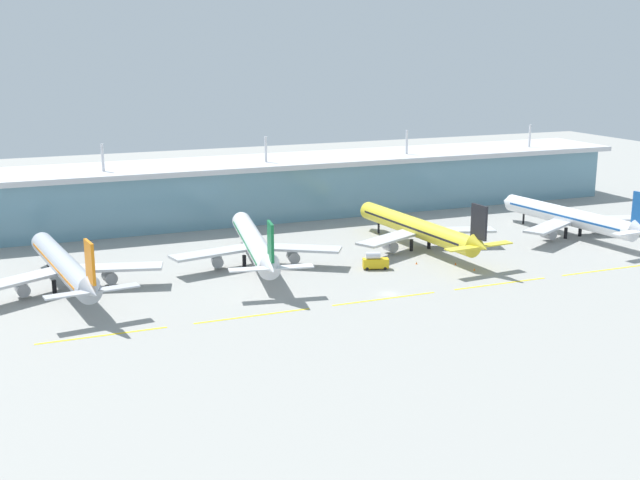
# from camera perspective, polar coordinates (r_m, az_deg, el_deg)

# --- Properties ---
(ground_plane) EXTENTS (600.00, 600.00, 0.00)m
(ground_plane) POSITION_cam_1_polar(r_m,az_deg,el_deg) (204.71, 4.90, -3.80)
(ground_plane) COLOR gray
(terminal_building) EXTENTS (288.00, 34.00, 29.74)m
(terminal_building) POSITION_cam_1_polar(r_m,az_deg,el_deg) (293.69, -4.15, 3.68)
(terminal_building) COLOR #6693A8
(terminal_building) RESTS_ON ground
(airliner_nearest) EXTENTS (48.44, 65.30, 18.90)m
(airliner_nearest) POSITION_cam_1_polar(r_m,az_deg,el_deg) (214.86, -17.56, -1.77)
(airliner_nearest) COLOR #ADB2BC
(airliner_nearest) RESTS_ON ground
(airliner_near_middle) EXTENTS (48.07, 68.30, 18.90)m
(airliner_near_middle) POSITION_cam_1_polar(r_m,az_deg,el_deg) (228.64, -4.63, -0.25)
(airliner_near_middle) COLOR silver
(airliner_near_middle) RESTS_ON ground
(airliner_far_middle) EXTENTS (48.65, 68.35, 18.90)m
(airliner_far_middle) POSITION_cam_1_polar(r_m,az_deg,el_deg) (248.73, 6.92, 0.83)
(airliner_far_middle) COLOR yellow
(airliner_far_middle) RESTS_ON ground
(airliner_farthest) EXTENTS (48.49, 64.08, 18.90)m
(airliner_farthest) POSITION_cam_1_polar(r_m,az_deg,el_deg) (275.12, 17.25, 1.55)
(airliner_farthest) COLOR white
(airliner_farthest) RESTS_ON ground
(taxiway_stripe_west) EXTENTS (28.00, 0.70, 0.04)m
(taxiway_stripe_west) POSITION_cam_1_polar(r_m,az_deg,el_deg) (181.70, -15.08, -6.52)
(taxiway_stripe_west) COLOR yellow
(taxiway_stripe_west) RESTS_ON ground
(taxiway_stripe_mid_west) EXTENTS (28.00, 0.70, 0.04)m
(taxiway_stripe_mid_west) POSITION_cam_1_polar(r_m,az_deg,el_deg) (188.34, -4.74, -5.36)
(taxiway_stripe_mid_west) COLOR yellow
(taxiway_stripe_mid_west) RESTS_ON ground
(taxiway_stripe_centre) EXTENTS (28.00, 0.70, 0.04)m
(taxiway_stripe_centre) POSITION_cam_1_polar(r_m,az_deg,el_deg) (200.61, 4.57, -4.15)
(taxiway_stripe_centre) COLOR yellow
(taxiway_stripe_centre) RESTS_ON ground
(taxiway_stripe_mid_east) EXTENTS (28.00, 0.70, 0.04)m
(taxiway_stripe_mid_east) POSITION_cam_1_polar(r_m,az_deg,el_deg) (217.55, 12.60, -3.03)
(taxiway_stripe_mid_east) COLOR yellow
(taxiway_stripe_mid_east) RESTS_ON ground
(taxiway_stripe_east) EXTENTS (28.00, 0.70, 0.04)m
(taxiway_stripe_east) POSITION_cam_1_polar(r_m,az_deg,el_deg) (238.16, 19.34, -2.03)
(taxiway_stripe_east) COLOR yellow
(taxiway_stripe_east) RESTS_ON ground
(fuel_truck) EXTENTS (7.65, 4.72, 4.95)m
(fuel_truck) POSITION_cam_1_polar(r_m,az_deg,el_deg) (225.89, 3.90, -1.51)
(fuel_truck) COLOR gold
(fuel_truck) RESTS_ON ground
(safety_cone_left_wingtip) EXTENTS (0.56, 0.56, 0.70)m
(safety_cone_left_wingtip) POSITION_cam_1_polar(r_m,az_deg,el_deg) (228.50, 10.82, -2.05)
(safety_cone_left_wingtip) COLOR orange
(safety_cone_left_wingtip) RESTS_ON ground
(safety_cone_nose_front) EXTENTS (0.56, 0.56, 0.70)m
(safety_cone_nose_front) POSITION_cam_1_polar(r_m,az_deg,el_deg) (232.59, 6.82, -1.62)
(safety_cone_nose_front) COLOR orange
(safety_cone_nose_front) RESTS_ON ground
(safety_cone_right_wingtip) EXTENTS (0.56, 0.56, 0.70)m
(safety_cone_right_wingtip) POSITION_cam_1_polar(r_m,az_deg,el_deg) (233.51, 9.54, -1.65)
(safety_cone_right_wingtip) COLOR orange
(safety_cone_right_wingtip) RESTS_ON ground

